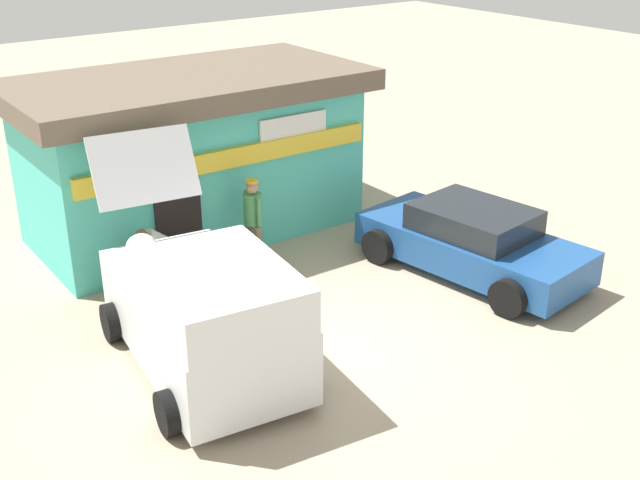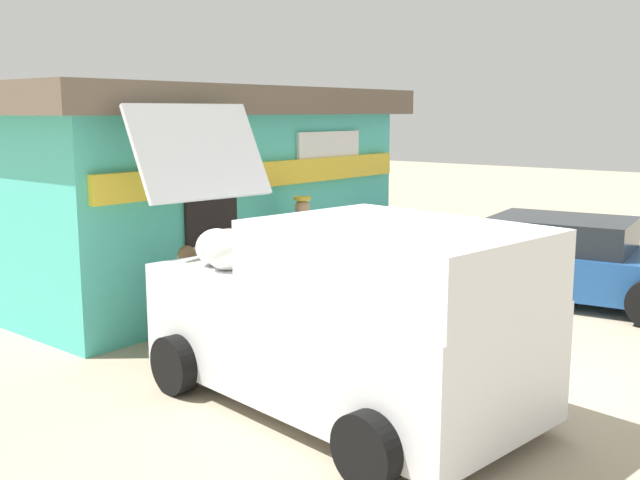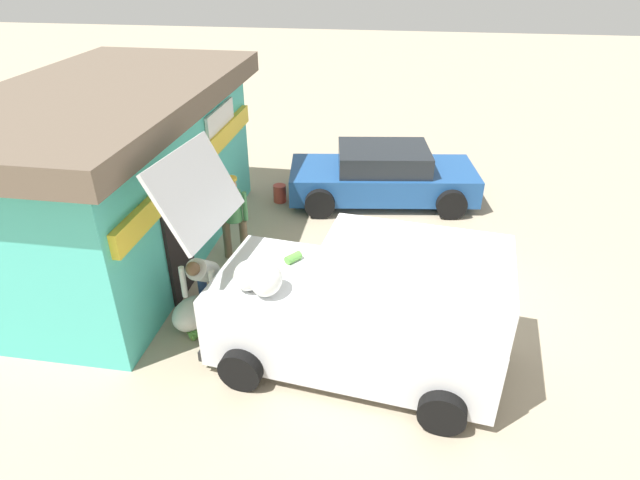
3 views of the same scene
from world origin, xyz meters
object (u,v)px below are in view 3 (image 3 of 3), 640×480
vendor_standing (233,213)px  paint_bucket (280,193)px  parked_sedan (382,175)px  customer_bending (205,278)px  delivery_van (365,308)px  unloaded_banana_pile (194,314)px  storefront_bar (117,173)px

vendor_standing → paint_bucket: 2.70m
parked_sedan → customer_bending: 5.57m
parked_sedan → vendor_standing: (-3.03, 2.66, 0.36)m
paint_bucket → customer_bending: bearing=177.2°
delivery_van → unloaded_banana_pile: (0.38, 2.71, -0.72)m
customer_bending → unloaded_banana_pile: (-0.20, 0.18, -0.58)m
vendor_standing → unloaded_banana_pile: (-2.11, 0.09, -0.74)m
delivery_van → vendor_standing: 3.62m
customer_bending → unloaded_banana_pile: size_ratio=1.43×
parked_sedan → vendor_standing: 4.05m
customer_bending → paint_bucket: size_ratio=3.16×
delivery_van → customer_bending: bearing=77.0°
parked_sedan → vendor_standing: vendor_standing is taller
vendor_standing → delivery_van: bearing=-133.5°
storefront_bar → parked_sedan: bearing=-57.2°
customer_bending → delivery_van: bearing=-103.0°
delivery_van → parked_sedan: (5.52, -0.04, -0.33)m
unloaded_banana_pile → storefront_bar: bearing=44.9°
storefront_bar → delivery_van: bearing=-117.1°
customer_bending → unloaded_banana_pile: 0.64m
delivery_van → paint_bucket: 5.61m
storefront_bar → parked_sedan: size_ratio=1.57×
parked_sedan → vendor_standing: size_ratio=2.64×
paint_bucket → vendor_standing: bearing=173.1°
delivery_van → unloaded_banana_pile: 2.83m
parked_sedan → delivery_van: bearing=179.6°
vendor_standing → unloaded_banana_pile: size_ratio=1.85×
storefront_bar → paint_bucket: size_ratio=16.93×
delivery_van → unloaded_banana_pile: size_ratio=5.23×
storefront_bar → parked_sedan: storefront_bar is taller
parked_sedan → paint_bucket: 2.43m
storefront_bar → customer_bending: bearing=-129.8°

